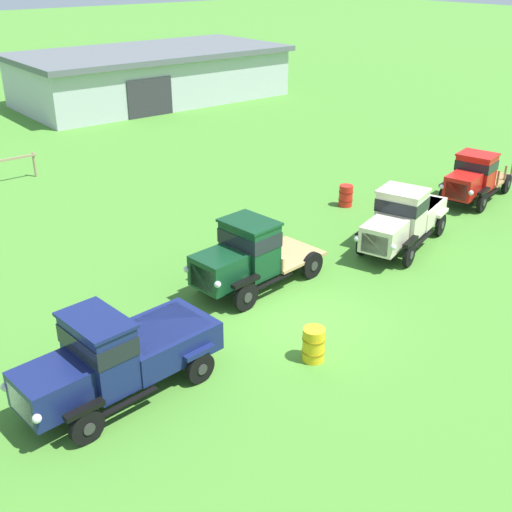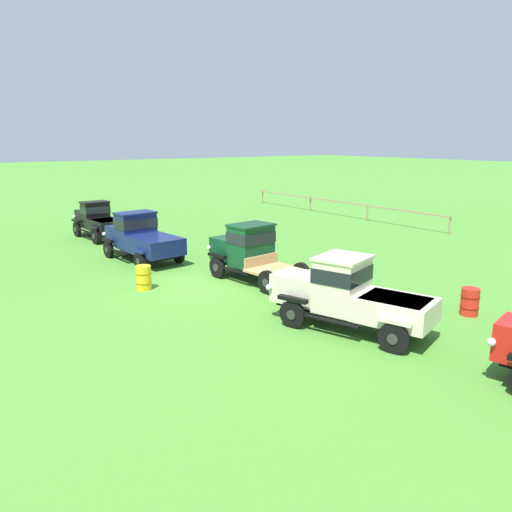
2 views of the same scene
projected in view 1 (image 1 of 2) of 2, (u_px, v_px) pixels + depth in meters
name	position (u px, v px, depth m)	size (l,w,h in m)	color
ground_plane	(298.00, 319.00, 18.36)	(240.00, 240.00, 0.00)	#47842D
farm_shed	(151.00, 75.00, 45.42)	(18.66, 9.61, 3.52)	#B2B7BC
vintage_truck_second_in_line	(116.00, 355.00, 14.83)	(5.09, 2.52, 2.22)	black
vintage_truck_midrow_center	(246.00, 255.00, 19.49)	(4.82, 2.41, 2.26)	black
vintage_truck_far_side	(403.00, 217.00, 22.49)	(5.17, 3.06, 2.20)	black
vintage_truck_back_of_row	(473.00, 177.00, 26.67)	(4.85, 2.64, 2.05)	black
oil_drum_beside_row	(346.00, 196.00, 26.49)	(0.59, 0.59, 0.89)	red
oil_drum_near_fence	(314.00, 344.00, 16.34)	(0.60, 0.60, 0.92)	gold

